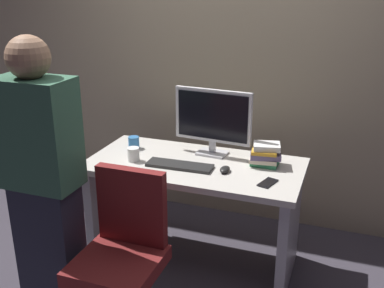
{
  "coord_description": "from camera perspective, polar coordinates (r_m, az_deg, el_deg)",
  "views": [
    {
      "loc": [
        0.93,
        -2.61,
        1.89
      ],
      "look_at": [
        0.0,
        -0.05,
        0.9
      ],
      "focal_mm": 42.72,
      "sensor_mm": 36.0,
      "label": 1
    }
  ],
  "objects": [
    {
      "name": "ground_plane",
      "position": [
        3.36,
        0.3,
        -14.28
      ],
      "size": [
        9.0,
        9.0,
        0.0
      ],
      "primitive_type": "plane",
      "color": "#3D3842"
    },
    {
      "name": "monitor",
      "position": [
        3.07,
        2.61,
        3.19
      ],
      "size": [
        0.54,
        0.16,
        0.46
      ],
      "color": "silver",
      "rests_on": "desk"
    },
    {
      "name": "office_chair",
      "position": [
        2.59,
        -8.62,
        -14.68
      ],
      "size": [
        0.52,
        0.52,
        0.94
      ],
      "color": "black",
      "rests_on": "ground"
    },
    {
      "name": "cup_by_monitor",
      "position": [
        3.28,
        -7.28,
        0.2
      ],
      "size": [
        0.08,
        0.08,
        0.08
      ],
      "primitive_type": "cylinder",
      "color": "#3372B2",
      "rests_on": "desk"
    },
    {
      "name": "cup_near_keyboard",
      "position": [
        3.05,
        -7.33,
        -1.28
      ],
      "size": [
        0.08,
        0.08,
        0.09
      ],
      "primitive_type": "cylinder",
      "color": "white",
      "rests_on": "desk"
    },
    {
      "name": "person_at_desk",
      "position": [
        2.58,
        -18.02,
        -5.05
      ],
      "size": [
        0.4,
        0.24,
        1.64
      ],
      "color": "#262838",
      "rests_on": "ground"
    },
    {
      "name": "book_stack",
      "position": [
        2.98,
        9.12,
        -1.3
      ],
      "size": [
        0.22,
        0.18,
        0.15
      ],
      "color": "#338C59",
      "rests_on": "desk"
    },
    {
      "name": "wall_back",
      "position": [
        3.59,
        4.95,
        13.68
      ],
      "size": [
        6.4,
        0.1,
        3.0
      ],
      "primitive_type": "cube",
      "color": "tan",
      "rests_on": "ground"
    },
    {
      "name": "keyboard",
      "position": [
        2.94,
        -1.56,
        -2.69
      ],
      "size": [
        0.43,
        0.14,
        0.02
      ],
      "primitive_type": "cube",
      "rotation": [
        0.0,
        0.0,
        0.03
      ],
      "color": "#262626",
      "rests_on": "desk"
    },
    {
      "name": "cell_phone",
      "position": [
        2.74,
        9.43,
        -4.81
      ],
      "size": [
        0.11,
        0.16,
        0.01
      ],
      "primitive_type": "cube",
      "rotation": [
        0.0,
        0.0,
        -0.3
      ],
      "color": "black",
      "rests_on": "desk"
    },
    {
      "name": "mouse",
      "position": [
        2.87,
        4.13,
        -3.19
      ],
      "size": [
        0.06,
        0.1,
        0.03
      ],
      "primitive_type": "ellipsoid",
      "color": "black",
      "rests_on": "desk"
    },
    {
      "name": "desk",
      "position": [
        3.1,
        0.32,
        -6.39
      ],
      "size": [
        1.41,
        0.7,
        0.75
      ],
      "color": "beige",
      "rests_on": "ground"
    }
  ]
}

